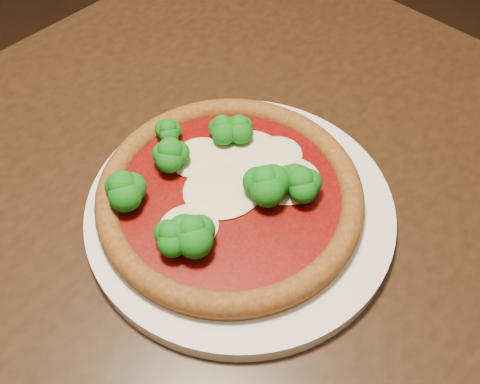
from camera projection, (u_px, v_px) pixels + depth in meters
floor at (151, 330)px, 1.29m from camera, size 4.00×4.00×0.00m
dining_table at (176, 269)px, 0.67m from camera, size 1.21×1.02×0.75m
plate at (240, 210)px, 0.58m from camera, size 0.33×0.33×0.02m
pizza at (227, 191)px, 0.56m from camera, size 0.28×0.28×0.06m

